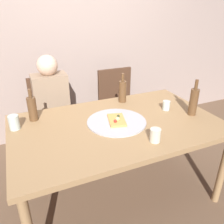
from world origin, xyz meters
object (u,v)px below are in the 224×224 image
Objects in this scene: tumbler_far at (166,105)px; chair_right at (118,101)px; chair_left at (52,112)px; dining_table at (117,130)px; beer_bottle at (194,101)px; wine_glass at (14,122)px; guest_in_sweater at (54,107)px; tumbler_near at (155,135)px; pizza_slice_last at (117,120)px; pizza_tray at (117,122)px; wine_bottle at (123,91)px; water_bottle at (32,108)px.

chair_right reaches higher than tumbler_far.
chair_right is at bearing -180.00° from chair_left.
beer_bottle reaches higher than dining_table.
tumbler_far is at bearing -7.57° from wine_glass.
dining_table is 0.86m from guest_in_sweater.
tumbler_near is 0.08× the size of guest_in_sweater.
tumbler_near is at bearing 76.38° from chair_right.
guest_in_sweater is (-0.39, 0.77, -0.03)m from dining_table.
pizza_slice_last is 0.80m from wine_glass.
guest_in_sweater is (-0.39, 0.75, -0.11)m from pizza_tray.
guest_in_sweater is (-0.00, -0.15, 0.13)m from chair_left.
wine_bottle reaches higher than water_bottle.
tumbler_far is 0.10× the size of chair_left.
water_bottle is 1.02m from tumbler_near.
beer_bottle reaches higher than tumbler_near.
wine_bottle is at bearing 68.91° from chair_right.
tumbler_far is at bearing 5.09° from pizza_slice_last.
tumbler_far is (0.52, 0.06, 0.11)m from dining_table.
dining_table is 6.84× the size of pizza_slice_last.
dining_table is 1.03m from chair_right.
beer_bottle is (0.67, -0.11, 0.19)m from dining_table.
water_bottle is (-0.62, 0.33, 0.17)m from dining_table.
beer_bottle is at bearing 23.91° from tumbler_near.
tumbler_near is at bearing 114.91° from guest_in_sweater.
chair_left is 0.77× the size of guest_in_sweater.
chair_left reaches higher than pizza_tray.
chair_left is (-0.63, 0.53, -0.34)m from wine_bottle.
wine_bottle is 3.36× the size of tumbler_far.
dining_table is at bearing -121.08° from wine_bottle.
beer_bottle reaches higher than chair_right.
wine_bottle is 0.90× the size of beer_bottle.
chair_right is at bearing 68.91° from wine_bottle.
chair_right is (-0.23, 1.03, -0.35)m from beer_bottle.
guest_in_sweater reaches higher than tumbler_near.
wine_bottle reaches higher than wine_glass.
wine_glass is at bearing 164.42° from pizza_tray.
guest_in_sweater reaches higher than tumbler_far.
wine_bottle is 1.02m from wine_glass.
guest_in_sweater reaches higher than chair_left.
chair_left is at bearing 68.65° from water_bottle.
beer_bottle is at bearing -49.41° from wine_bottle.
pizza_slice_last is at bearing -131.48° from pizza_tray.
tumbler_far reaches higher than pizza_tray.
pizza_slice_last is at bearing 88.85° from dining_table.
wine_bottle is 0.44m from tumbler_far.
water_bottle is 0.72m from chair_left.
guest_in_sweater is at bearing 142.03° from tumbler_far.
guest_in_sweater is at bearing 90.00° from chair_left.
chair_left is at bearing 139.95° from wine_bottle.
wine_bottle is 0.25× the size of guest_in_sweater.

